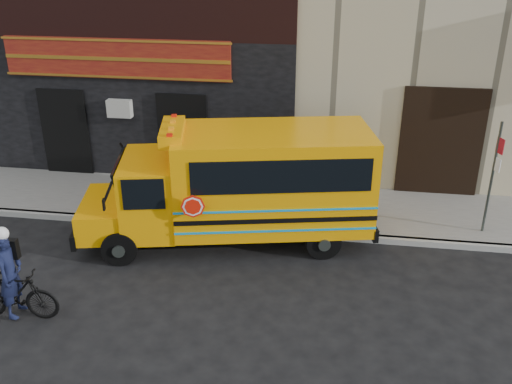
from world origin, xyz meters
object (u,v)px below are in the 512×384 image
object	(u,v)px
cyclist	(11,276)
school_bus	(244,183)
bicycle	(14,295)
sign_pole	(493,176)

from	to	relation	value
cyclist	school_bus	bearing A→B (deg)	-49.89
cyclist	bicycle	bearing A→B (deg)	-147.28
school_bus	cyclist	world-z (taller)	school_bus
sign_pole	bicycle	size ratio (longest dim) A/B	1.70
bicycle	cyclist	xyz separation A→B (m)	(-0.04, 0.06, 0.37)
sign_pole	bicycle	bearing A→B (deg)	-153.76
sign_pole	bicycle	world-z (taller)	sign_pole
school_bus	cyclist	xyz separation A→B (m)	(-3.86, -3.66, -0.62)
school_bus	cyclist	size ratio (longest dim) A/B	4.05
school_bus	cyclist	distance (m)	5.36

